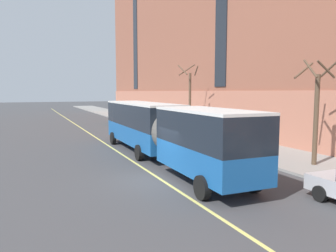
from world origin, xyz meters
name	(u,v)px	position (x,y,z in m)	size (l,w,h in m)	color
ground_plane	(156,180)	(0.00, 0.00, 0.00)	(260.00, 260.00, 0.00)	#424244
sidewalk	(270,153)	(9.66, 3.00, 0.07)	(5.52, 160.00, 0.15)	gray
city_bus	(161,128)	(1.93, 4.15, 2.05)	(2.97, 18.26, 3.53)	#19569E
parked_car_white_0	(181,136)	(5.70, 8.92, 0.78)	(1.98, 4.47, 1.56)	silver
parked_car_green_3	(119,118)	(5.60, 27.84, 0.78)	(2.00, 4.54, 1.56)	#23603D
street_tree_mid_block	(316,109)	(9.34, -1.03, 3.33)	(2.06, 2.06, 6.11)	brown
street_tree_far_uptown	(190,98)	(9.31, 14.51, 3.67)	(1.92, 1.92, 6.94)	brown
lane_centerline	(141,167)	(0.23, 3.00, 0.00)	(0.16, 140.00, 0.01)	#E0D66B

